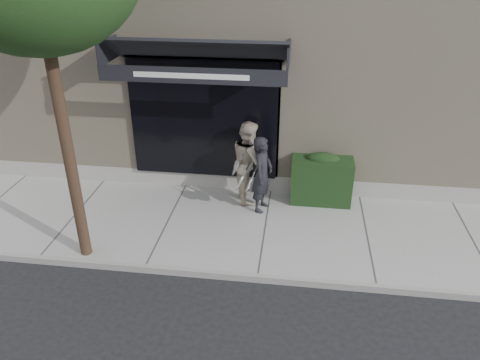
# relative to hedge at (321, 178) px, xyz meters

# --- Properties ---
(ground) EXTENTS (80.00, 80.00, 0.00)m
(ground) POSITION_rel_hedge_xyz_m (-1.10, -1.25, -0.66)
(ground) COLOR black
(ground) RESTS_ON ground
(sidewalk) EXTENTS (20.00, 3.00, 0.12)m
(sidewalk) POSITION_rel_hedge_xyz_m (-1.10, -1.25, -0.60)
(sidewalk) COLOR gray
(sidewalk) RESTS_ON ground
(curb) EXTENTS (20.00, 0.10, 0.14)m
(curb) POSITION_rel_hedge_xyz_m (-1.10, -2.80, -0.59)
(curb) COLOR gray
(curb) RESTS_ON ground
(building_facade) EXTENTS (14.30, 8.04, 5.64)m
(building_facade) POSITION_rel_hedge_xyz_m (-1.11, 3.71, 2.08)
(building_facade) COLOR tan
(building_facade) RESTS_ON ground
(hedge) EXTENTS (1.30, 0.70, 1.14)m
(hedge) POSITION_rel_hedge_xyz_m (0.00, 0.00, 0.00)
(hedge) COLOR black
(hedge) RESTS_ON sidewalk
(pedestrian_front) EXTENTS (0.79, 0.82, 1.65)m
(pedestrian_front) POSITION_rel_hedge_xyz_m (-1.24, -0.56, 0.29)
(pedestrian_front) COLOR black
(pedestrian_front) RESTS_ON sidewalk
(pedestrian_back) EXTENTS (0.90, 1.03, 1.80)m
(pedestrian_back) POSITION_rel_hedge_xyz_m (-1.57, -0.13, 0.36)
(pedestrian_back) COLOR #BEAF98
(pedestrian_back) RESTS_ON sidewalk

